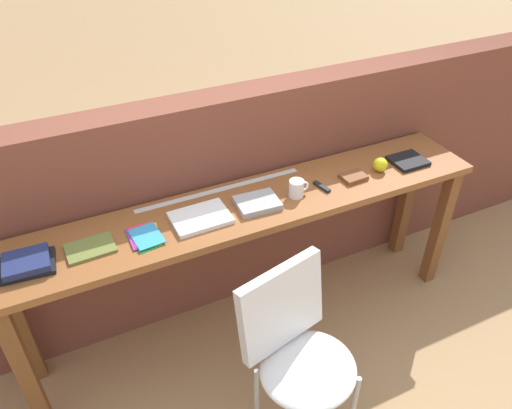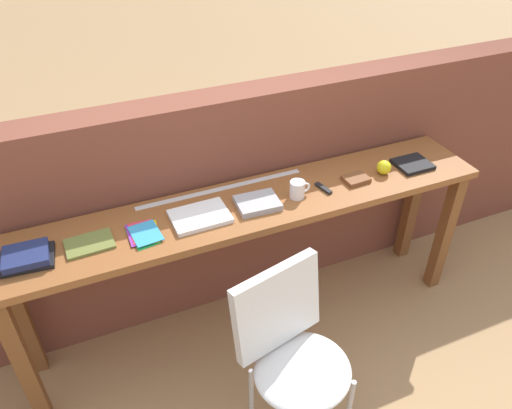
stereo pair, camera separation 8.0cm
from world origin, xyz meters
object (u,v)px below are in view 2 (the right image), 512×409
at_px(chair_white_moulded, 293,349).
at_px(leather_journal_brown, 356,179).
at_px(book_stack_leftmost, 26,257).
at_px(sports_ball_small, 384,167).
at_px(multitool_folded, 323,188).
at_px(pamphlet_pile_colourful, 143,233).
at_px(book_open_centre, 200,216).
at_px(book_repair_rightmost, 413,164).
at_px(magazine_cycling, 89,244).
at_px(mug, 298,189).

distance_m(chair_white_moulded, leather_journal_brown, 0.96).
xyz_separation_m(chair_white_moulded, leather_journal_brown, (0.65, 0.60, 0.37)).
height_order(book_stack_leftmost, leather_journal_brown, book_stack_leftmost).
relative_size(leather_journal_brown, sports_ball_small, 1.68).
height_order(multitool_folded, leather_journal_brown, leather_journal_brown).
bearing_deg(sports_ball_small, pamphlet_pile_colourful, -179.74).
height_order(book_stack_leftmost, book_open_centre, book_stack_leftmost).
xyz_separation_m(book_stack_leftmost, leather_journal_brown, (1.62, -0.02, -0.01)).
distance_m(chair_white_moulded, book_stack_leftmost, 1.21).
bearing_deg(leather_journal_brown, multitool_folded, 178.01).
xyz_separation_m(book_open_centre, leather_journal_brown, (0.85, -0.02, 0.00)).
xyz_separation_m(multitool_folded, sports_ball_small, (0.37, 0.01, 0.03)).
relative_size(pamphlet_pile_colourful, multitool_folded, 1.81).
distance_m(book_stack_leftmost, book_repair_rightmost, 1.99).
xyz_separation_m(book_stack_leftmost, magazine_cycling, (0.26, 0.01, -0.02)).
bearing_deg(chair_white_moulded, multitool_folded, 52.80).
bearing_deg(mug, book_open_centre, 177.42).
bearing_deg(book_open_centre, pamphlet_pile_colourful, -177.60).
bearing_deg(sports_ball_small, book_repair_rightmost, 0.69).
distance_m(book_stack_leftmost, sports_ball_small, 1.80).
bearing_deg(magazine_cycling, pamphlet_pile_colourful, -7.90).
height_order(book_stack_leftmost, sports_ball_small, sports_ball_small).
distance_m(magazine_cycling, pamphlet_pile_colourful, 0.24).
bearing_deg(leather_journal_brown, book_open_centre, 176.06).
bearing_deg(magazine_cycling, mug, -3.86).
xyz_separation_m(pamphlet_pile_colourful, multitool_folded, (0.93, -0.00, 0.00)).
bearing_deg(leather_journal_brown, chair_white_moulded, -140.18).
bearing_deg(leather_journal_brown, book_stack_leftmost, 176.55).
distance_m(magazine_cycling, mug, 1.02).
relative_size(multitool_folded, sports_ball_small, 1.42).
height_order(mug, sports_ball_small, mug).
distance_m(book_open_centre, mug, 0.51).
bearing_deg(magazine_cycling, book_open_centre, -2.98).
relative_size(magazine_cycling, book_repair_rightmost, 1.10).
distance_m(multitool_folded, sports_ball_small, 0.37).
relative_size(pamphlet_pile_colourful, sports_ball_small, 2.57).
bearing_deg(book_open_centre, sports_ball_small, -1.62).
relative_size(chair_white_moulded, book_open_centre, 3.26).
height_order(book_open_centre, sports_ball_small, sports_ball_small).
height_order(chair_white_moulded, multitool_folded, multitool_folded).
xyz_separation_m(magazine_cycling, sports_ball_small, (1.54, -0.02, 0.03)).
bearing_deg(magazine_cycling, sports_ball_small, -2.83).
xyz_separation_m(pamphlet_pile_colourful, book_repair_rightmost, (1.50, 0.01, 0.00)).
relative_size(magazine_cycling, leather_journal_brown, 1.60).
bearing_deg(chair_white_moulded, sports_ball_small, 36.27).
relative_size(chair_white_moulded, book_repair_rightmost, 4.72).
bearing_deg(magazine_cycling, book_repair_rightmost, -2.68).
xyz_separation_m(pamphlet_pile_colourful, book_open_centre, (0.27, 0.02, 0.00)).
xyz_separation_m(chair_white_moulded, book_open_centre, (-0.20, 0.62, 0.36)).
xyz_separation_m(chair_white_moulded, sports_ball_small, (0.82, 0.60, 0.39)).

